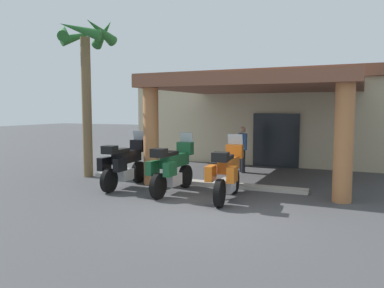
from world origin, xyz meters
TOP-DOWN VIEW (x-y plane):
  - ground_plane at (0.00, 0.00)m, footprint 80.00×80.00m
  - motel_building at (0.05, 9.65)m, footprint 13.23×11.01m
  - motorcycle_black at (-3.30, 1.62)m, footprint 0.70×2.21m
  - motorcycle_green at (-1.68, 1.50)m, footprint 0.72×2.21m
  - motorcycle_orange at (-0.07, 1.33)m, footprint 0.73×2.21m
  - pedestrian at (-0.84, 5.50)m, footprint 0.36×0.44m
  - palm_tree_roadside at (-5.37, 2.64)m, footprint 2.05×2.09m
  - curb_strip at (-1.68, 2.82)m, footprint 6.84×0.36m

SIDE VIEW (x-z plane):
  - ground_plane at x=0.00m, z-range 0.00..0.00m
  - curb_strip at x=-1.68m, z-range 0.00..0.12m
  - motorcycle_black at x=-3.30m, z-range -0.11..1.50m
  - motorcycle_green at x=-1.68m, z-range -0.11..1.50m
  - motorcycle_orange at x=-0.07m, z-range -0.11..1.50m
  - pedestrian at x=-0.84m, z-range 0.13..1.78m
  - motel_building at x=0.05m, z-range 0.07..3.94m
  - palm_tree_roadside at x=-5.37m, z-range 1.27..6.53m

